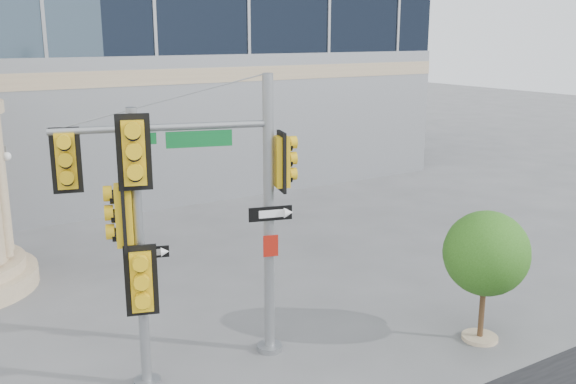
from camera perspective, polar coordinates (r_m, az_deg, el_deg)
ground at (r=13.71m, az=3.16°, el=-15.89°), size 120.00×120.00×0.00m
main_signal_pole at (r=13.08m, az=-6.37°, el=0.29°), size 4.57×1.67×6.05m
secondary_signal_pole at (r=12.22m, az=-13.43°, el=-3.43°), size 0.95×0.88×5.53m
street_tree at (r=14.98m, az=17.24°, el=-5.48°), size 1.95×1.90×3.03m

